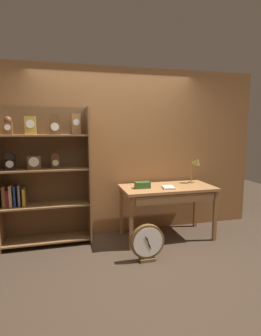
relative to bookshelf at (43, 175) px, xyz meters
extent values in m
plane|color=#3D2D21|center=(1.08, -1.08, -1.02)|extent=(10.00, 10.00, 0.00)
cube|color=brown|center=(1.08, 0.21, 0.28)|extent=(4.80, 0.05, 2.60)
cube|color=brown|center=(0.64, -0.04, -0.03)|extent=(0.03, 0.39, 1.97)
cube|color=brown|center=(0.03, 0.15, -0.03)|extent=(1.25, 0.01, 1.97)
cube|color=brown|center=(0.03, -0.04, -0.94)|extent=(1.20, 0.37, 0.02)
cube|color=brown|center=(0.03, -0.04, -0.43)|extent=(1.20, 0.37, 0.02)
cube|color=brown|center=(0.03, -0.04, 0.09)|extent=(1.20, 0.37, 0.02)
cube|color=brown|center=(0.03, -0.04, 0.56)|extent=(1.20, 0.37, 0.02)
cube|color=brown|center=(-0.41, -0.03, 0.65)|extent=(0.10, 0.11, 0.17)
sphere|color=brown|center=(-0.41, -0.03, 0.76)|extent=(0.10, 0.10, 0.10)
cylinder|color=silver|center=(-0.41, -0.08, 0.67)|extent=(0.08, 0.01, 0.08)
cube|color=black|center=(-0.41, -0.04, 0.17)|extent=(0.13, 0.08, 0.14)
cylinder|color=black|center=(-0.41, -0.04, 0.27)|extent=(0.13, 0.08, 0.13)
cylinder|color=silver|center=(-0.41, -0.08, 0.18)|extent=(0.10, 0.01, 0.10)
cube|color=#B28C38|center=(-0.13, -0.03, 0.69)|extent=(0.15, 0.08, 0.25)
cylinder|color=silver|center=(-0.13, -0.07, 0.71)|extent=(0.11, 0.01, 0.11)
cube|color=brown|center=(-0.10, -0.05, 0.19)|extent=(0.18, 0.10, 0.18)
cylinder|color=silver|center=(-0.10, -0.10, 0.20)|extent=(0.13, 0.01, 0.13)
cube|color=brown|center=(0.19, -0.06, 0.66)|extent=(0.14, 0.10, 0.18)
cylinder|color=brown|center=(0.19, -0.06, 0.78)|extent=(0.14, 0.10, 0.14)
cylinder|color=silver|center=(0.19, -0.12, 0.68)|extent=(0.11, 0.01, 0.11)
cube|color=#472816|center=(0.18, -0.05, 0.17)|extent=(0.12, 0.08, 0.14)
cylinder|color=#472816|center=(0.18, -0.05, 0.26)|extent=(0.12, 0.08, 0.12)
cylinder|color=#C6B78C|center=(0.18, -0.10, 0.18)|extent=(0.09, 0.01, 0.09)
cube|color=olive|center=(0.48, -0.03, 0.71)|extent=(0.12, 0.10, 0.29)
cylinder|color=silver|center=(0.48, -0.08, 0.74)|extent=(0.09, 0.01, 0.09)
cube|color=brown|center=(-0.52, -0.04, -0.27)|extent=(0.04, 0.14, 0.29)
cube|color=maroon|center=(-0.48, -0.03, -0.30)|extent=(0.04, 0.14, 0.23)
cube|color=tan|center=(-0.43, -0.06, -0.27)|extent=(0.04, 0.13, 0.29)
cube|color=navy|center=(-0.38, -0.03, -0.27)|extent=(0.03, 0.16, 0.29)
cube|color=slate|center=(-0.32, -0.05, -0.27)|extent=(0.03, 0.14, 0.30)
cube|color=#B78C2D|center=(-0.26, -0.05, -0.29)|extent=(0.03, 0.16, 0.25)
cube|color=#9E6B3D|center=(1.80, -0.23, -0.24)|extent=(1.39, 0.70, 0.04)
cube|color=olive|center=(1.15, -0.53, -0.64)|extent=(0.05, 0.05, 0.76)
cube|color=olive|center=(2.45, -0.53, -0.64)|extent=(0.05, 0.05, 0.76)
cube|color=olive|center=(1.15, 0.07, -0.64)|extent=(0.05, 0.05, 0.76)
cube|color=olive|center=(2.45, 0.07, -0.64)|extent=(0.05, 0.05, 0.76)
cube|color=brown|center=(1.80, -0.56, -0.33)|extent=(1.18, 0.03, 0.12)
cylinder|color=olive|center=(2.28, -0.07, -0.21)|extent=(0.11, 0.11, 0.02)
cylinder|color=olive|center=(2.28, -0.07, -0.03)|extent=(0.02, 0.02, 0.33)
cone|color=olive|center=(2.34, -0.12, 0.14)|extent=(0.16, 0.18, 0.14)
cube|color=#2D5123|center=(1.40, -0.24, -0.17)|extent=(0.22, 0.13, 0.09)
cube|color=silver|center=(1.77, -0.35, -0.20)|extent=(0.20, 0.25, 0.02)
cube|color=brown|center=(1.27, -0.89, -1.00)|extent=(0.20, 0.11, 0.04)
cylinder|color=brown|center=(1.27, -0.89, -0.76)|extent=(0.44, 0.06, 0.44)
cylinder|color=white|center=(1.27, -0.92, -0.76)|extent=(0.38, 0.01, 0.38)
cube|color=black|center=(1.27, -0.92, -0.76)|extent=(0.05, 0.01, 0.13)
cube|color=black|center=(1.27, -0.93, -0.76)|extent=(0.08, 0.01, 0.17)
camera|label=1|loc=(0.24, -3.97, 0.66)|focal=28.99mm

